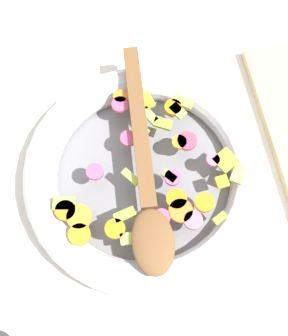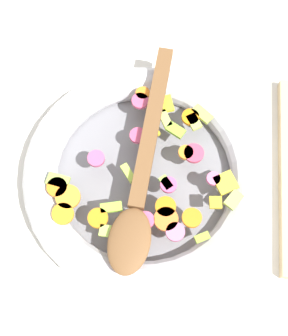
# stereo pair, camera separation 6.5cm
# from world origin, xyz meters

# --- Properties ---
(ground_plane) EXTENTS (4.00, 4.00, 0.00)m
(ground_plane) POSITION_xyz_m (0.00, 0.00, 0.00)
(ground_plane) COLOR silver
(skillet) EXTENTS (0.35, 0.35, 0.05)m
(skillet) POSITION_xyz_m (0.00, 0.00, 0.02)
(skillet) COLOR slate
(skillet) RESTS_ON ground_plane
(chopped_vegetables) EXTENTS (0.27, 0.28, 0.01)m
(chopped_vegetables) POSITION_xyz_m (-0.01, -0.01, 0.05)
(chopped_vegetables) COLOR orange
(chopped_vegetables) RESTS_ON skillet
(wooden_spoon) EXTENTS (0.34, 0.07, 0.01)m
(wooden_spoon) POSITION_xyz_m (-0.02, 0.00, 0.06)
(wooden_spoon) COLOR brown
(wooden_spoon) RESTS_ON chopped_vegetables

